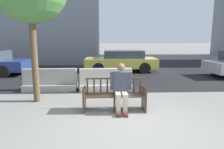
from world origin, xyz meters
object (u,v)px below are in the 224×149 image
at_px(seated_person, 121,86).
at_px(car_taxi_near, 121,61).
at_px(street_bench, 114,96).
at_px(jersey_barrier_left, 50,82).
at_px(jersey_barrier_centre, 106,81).

relative_size(seated_person, car_taxi_near, 0.31).
relative_size(street_bench, car_taxi_near, 0.39).
bearing_deg(jersey_barrier_left, street_bench, -44.98).
distance_m(street_bench, seated_person, 0.35).
distance_m(street_bench, jersey_barrier_left, 3.31).
height_order(jersey_barrier_centre, car_taxi_near, car_taxi_near).
bearing_deg(street_bench, jersey_barrier_left, 135.02).
relative_size(street_bench, seated_person, 1.29).
distance_m(seated_person, car_taxi_near, 6.92).
height_order(seated_person, car_taxi_near, seated_person).
bearing_deg(car_taxi_near, jersey_barrier_left, -124.98).
xyz_separation_m(seated_person, car_taxi_near, (0.62, 6.89, -0.02)).
bearing_deg(jersey_barrier_centre, seated_person, -80.84).
distance_m(jersey_barrier_centre, jersey_barrier_left, 2.14).
distance_m(seated_person, jersey_barrier_left, 3.50).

